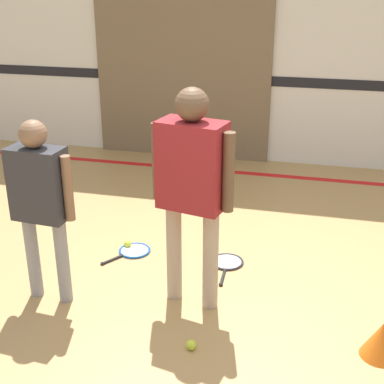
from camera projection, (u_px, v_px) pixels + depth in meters
name	position (u px, v px, depth m)	size (l,w,h in m)	color
ground_plane	(217.00, 319.00, 3.76)	(16.00, 16.00, 0.00)	tan
wall_back	(278.00, 32.00, 6.31)	(16.00, 0.07, 3.20)	silver
wall_panel	(182.00, 80.00, 6.74)	(2.24, 0.05, 2.00)	#756047
floor_stripe	(265.00, 175.00, 6.42)	(14.40, 0.10, 0.01)	red
person_instructor	(192.00, 177.00, 3.59)	(0.59, 0.33, 1.59)	tan
person_student_left	(40.00, 193.00, 3.69)	(0.52, 0.24, 1.36)	gray
racket_spare_on_floor	(133.00, 251.00, 4.65)	(0.39, 0.49, 0.03)	blue
racket_second_spare	(227.00, 263.00, 4.46)	(0.29, 0.52, 0.03)	#28282D
tennis_ball_near_instructor	(191.00, 345.00, 3.45)	(0.07, 0.07, 0.07)	#CCE038
tennis_ball_by_spare_racket	(128.00, 244.00, 4.72)	(0.07, 0.07, 0.07)	#CCE038
training_cone	(381.00, 340.00, 3.35)	(0.25, 0.25, 0.25)	orange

